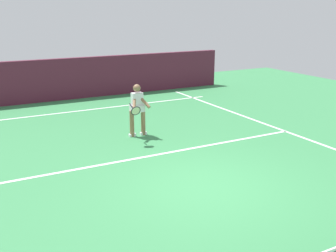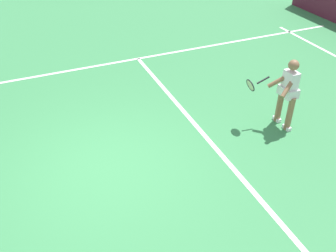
{
  "view_description": "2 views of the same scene",
  "coord_description": "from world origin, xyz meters",
  "views": [
    {
      "loc": [
        4.42,
        6.61,
        3.66
      ],
      "look_at": [
        -0.0,
        -1.74,
        0.89
      ],
      "focal_mm": 43.16,
      "sensor_mm": 36.0,
      "label": 1
    },
    {
      "loc": [
        -5.48,
        1.05,
        4.71
      ],
      "look_at": [
        -0.48,
        -1.1,
        0.95
      ],
      "focal_mm": 40.36,
      "sensor_mm": 36.0,
      "label": 2
    }
  ],
  "objects": [
    {
      "name": "service_line_marking",
      "position": [
        0.0,
        -2.21,
        0.0
      ],
      "size": [
        8.72,
        0.1,
        0.01
      ],
      "primitive_type": "cube",
      "color": "white",
      "rests_on": "ground"
    },
    {
      "name": "ground_plane",
      "position": [
        0.0,
        0.0,
        0.0
      ],
      "size": [
        26.59,
        26.59,
        0.0
      ],
      "primitive_type": "plane",
      "color": "#38844C"
    },
    {
      "name": "court_back_wall",
      "position": [
        0.0,
        -9.93,
        0.85
      ],
      "size": [
        13.72,
        0.24,
        1.7
      ],
      "primitive_type": "cube",
      "color": "#561E33",
      "rests_on": "ground"
    },
    {
      "name": "baseline_marking",
      "position": [
        0.0,
        -7.73,
        0.0
      ],
      "size": [
        9.72,
        0.1,
        0.01
      ],
      "primitive_type": "cube",
      "color": "white",
      "rests_on": "ground"
    },
    {
      "name": "tennis_player",
      "position": [
        -0.15,
        -3.93,
        0.85
      ],
      "size": [
        0.78,
        0.92,
        1.55
      ],
      "color": "#8C6647",
      "rests_on": "ground"
    }
  ]
}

